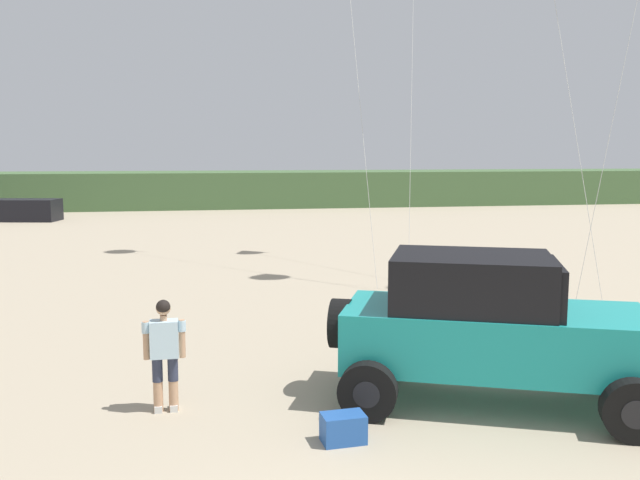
% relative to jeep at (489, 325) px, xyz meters
% --- Properties ---
extents(dune_ridge, '(90.00, 6.30, 2.41)m').
position_rel_jeep_xyz_m(dune_ridge, '(-7.04, 38.39, 0.01)').
color(dune_ridge, '#426038').
rests_on(dune_ridge, ground_plane).
extents(jeep, '(5.00, 3.80, 2.26)m').
position_rel_jeep_xyz_m(jeep, '(0.00, 0.00, 0.00)').
color(jeep, teal).
rests_on(jeep, ground_plane).
extents(person_watching, '(0.62, 0.31, 1.67)m').
position_rel_jeep_xyz_m(person_watching, '(-4.77, 0.49, -0.26)').
color(person_watching, tan).
rests_on(person_watching, ground_plane).
extents(cooler_box, '(0.59, 0.41, 0.38)m').
position_rel_jeep_xyz_m(cooler_box, '(-2.44, -1.00, -1.01)').
color(cooler_box, '#23519E').
rests_on(cooler_box, ground_plane).
extents(distant_sedan, '(4.45, 2.47, 1.20)m').
position_rel_jeep_xyz_m(distant_sedan, '(-14.11, 30.05, -0.60)').
color(distant_sedan, black).
rests_on(distant_sedan, ground_plane).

